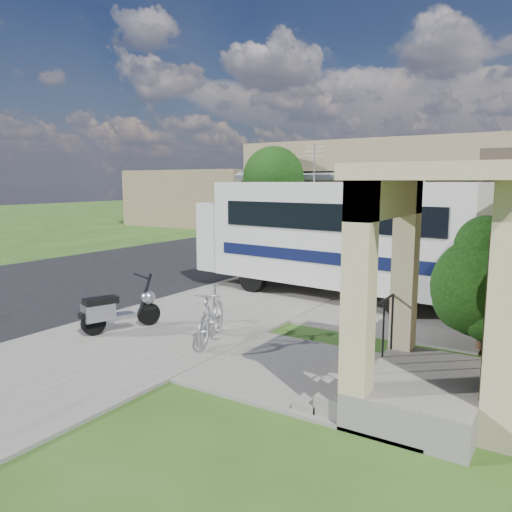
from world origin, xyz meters
The scene contains 18 objects.
ground centered at (0.00, 0.00, 0.00)m, with size 120.00×120.00×0.00m, color #234011.
street_slab centered at (-7.50, 10.00, 0.01)m, with size 9.00×80.00×0.02m, color black.
sidewalk_slab centered at (-1.00, 10.00, 0.03)m, with size 4.00×80.00×0.06m, color #595750.
driveway_slab centered at (1.50, 4.50, 0.03)m, with size 7.00×6.00×0.05m, color #595750.
walk_slab centered at (3.00, -1.00, 0.03)m, with size 4.00×3.00×0.05m, color #595750.
warehouse centered at (0.00, 13.97, 1.99)m, with size 12.50×8.40×5.04m.
distant_bldg_far centered at (-17.00, 22.00, 2.00)m, with size 10.00×8.00×4.00m, color brown.
distant_bldg_near centered at (-15.00, 34.00, 1.60)m, with size 8.00×7.00×3.20m, color #7B694D.
street_tree_a centered at (-3.70, 9.05, 3.25)m, with size 2.44×2.40×4.58m.
street_tree_b centered at (-3.70, 19.05, 3.39)m, with size 2.44×2.40×4.73m.
street_tree_c centered at (-3.70, 28.05, 3.10)m, with size 2.44×2.40×4.42m.
motorhome centered at (0.78, 4.62, 1.79)m, with size 8.32×3.28×4.17m.
shrub centered at (5.04, 1.84, 1.32)m, with size 2.10×2.01×2.58m.
scooter centered at (-1.70, -1.13, 0.51)m, with size 0.91×1.70×1.16m.
bicycle centered at (0.42, -0.60, 0.54)m, with size 0.51×1.81×1.09m, color #94939A.
pickup_truck centered at (-6.15, 12.58, 0.83)m, with size 2.77×6.01×1.67m, color silver.
van centered at (-6.55, 19.73, 0.90)m, with size 2.51×6.18×1.79m, color silver.
garden_hose centered at (3.65, -0.06, 0.08)m, with size 0.38×0.38×0.17m, color #167124.
Camera 1 is at (6.25, -8.18, 3.18)m, focal length 35.00 mm.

